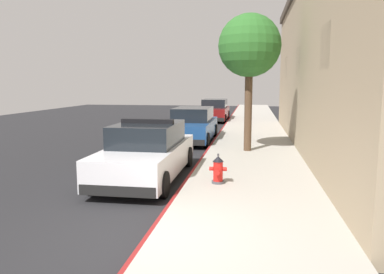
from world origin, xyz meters
name	(u,v)px	position (x,y,z in m)	size (l,w,h in m)	color
ground_plane	(117,146)	(-4.33, 10.00, -0.10)	(30.31, 60.00, 0.20)	#232326
sidewalk_pavement	(253,146)	(1.67, 10.00, 0.08)	(3.34, 60.00, 0.16)	#ADA89E
curb_painted_edge	(212,145)	(-0.04, 10.00, 0.08)	(0.08, 60.00, 0.16)	maroon
storefront_building	(377,63)	(6.25, 9.59, 3.42)	(6.05, 20.27, 6.82)	tan
police_cruiser	(147,152)	(-1.26, 4.26, 0.74)	(1.94, 4.84, 1.68)	white
parked_car_silver_ahead	(193,125)	(-1.10, 11.34, 0.74)	(1.94, 4.84, 1.56)	navy
parked_car_dark_far	(215,111)	(-1.09, 21.23, 0.74)	(1.94, 4.84, 1.56)	maroon
fire_hydrant	(218,170)	(0.81, 3.46, 0.51)	(0.44, 0.40, 0.76)	#4C4C51
street_tree	(249,47)	(1.47, 8.35, 3.99)	(2.29, 2.29, 5.02)	brown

